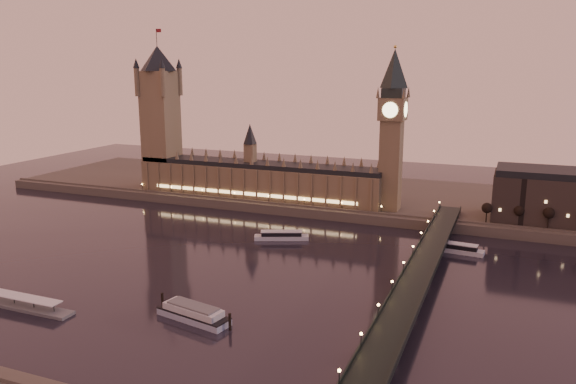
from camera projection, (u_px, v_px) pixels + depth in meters
name	position (u px, v px, depth m)	size (l,w,h in m)	color
ground	(229.00, 267.00, 278.33)	(700.00, 700.00, 0.00)	black
far_embankment	(369.00, 196.00, 416.02)	(560.00, 130.00, 6.00)	#423D35
palace_of_westminster	(258.00, 175.00, 397.75)	(180.00, 26.62, 52.00)	brown
victoria_tower	(160.00, 110.00, 417.35)	(31.68, 31.68, 118.00)	brown
big_ben	(392.00, 120.00, 354.14)	(17.68, 17.68, 104.00)	brown
westminster_bridge	(416.00, 282.00, 243.64)	(13.20, 260.00, 15.30)	black
bare_tree_0	(485.00, 208.00, 331.98)	(6.22, 6.22, 12.65)	black
bare_tree_1	(516.00, 210.00, 325.77)	(6.22, 6.22, 12.65)	black
bare_tree_2	(548.00, 213.00, 319.56)	(6.22, 6.22, 12.65)	black
cruise_boat_a	(281.00, 236.00, 322.04)	(31.20, 17.91, 4.95)	silver
cruise_boat_b	(457.00, 248.00, 299.25)	(28.13, 9.19, 5.11)	silver
moored_barge	(193.00, 313.00, 219.32)	(35.86, 14.91, 6.70)	#95A3BD
pontoon_pier	(26.00, 306.00, 229.84)	(44.64, 7.44, 11.90)	#595B5E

